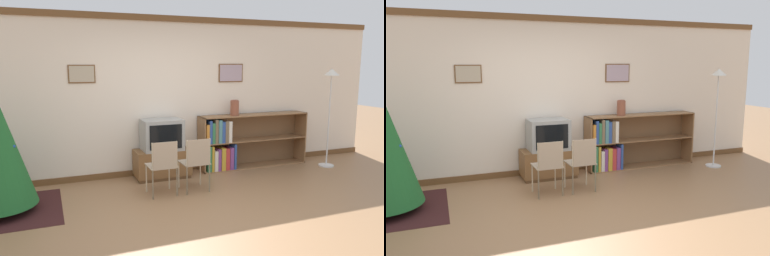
% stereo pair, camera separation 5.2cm
% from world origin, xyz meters
% --- Properties ---
extents(ground_plane, '(24.00, 24.00, 0.00)m').
position_xyz_m(ground_plane, '(0.00, 0.00, 0.00)').
color(ground_plane, '#936B47').
extents(wall_back, '(8.98, 0.11, 2.70)m').
position_xyz_m(wall_back, '(0.00, 2.16, 1.35)').
color(wall_back, silver).
rests_on(wall_back, ground_plane).
extents(area_rug, '(1.54, 1.39, 0.01)m').
position_xyz_m(area_rug, '(-2.42, 1.15, 0.00)').
color(area_rug, '#381919').
rests_on(area_rug, ground_plane).
extents(tv_console, '(0.92, 0.48, 0.48)m').
position_xyz_m(tv_console, '(0.00, 1.85, 0.24)').
color(tv_console, brown).
rests_on(tv_console, ground_plane).
extents(television, '(0.66, 0.47, 0.51)m').
position_xyz_m(television, '(0.00, 1.85, 0.74)').
color(television, '#9E9E99').
rests_on(television, tv_console).
extents(folding_chair_left, '(0.40, 0.40, 0.82)m').
position_xyz_m(folding_chair_left, '(-0.26, 0.97, 0.47)').
color(folding_chair_left, tan).
rests_on(folding_chair_left, ground_plane).
extents(folding_chair_right, '(0.40, 0.40, 0.82)m').
position_xyz_m(folding_chair_right, '(0.26, 0.97, 0.47)').
color(folding_chair_right, tan).
rests_on(folding_chair_right, ground_plane).
extents(bookshelf, '(2.14, 0.36, 0.98)m').
position_xyz_m(bookshelf, '(1.40, 1.92, 0.47)').
color(bookshelf, olive).
rests_on(bookshelf, ground_plane).
extents(vase, '(0.16, 0.16, 0.28)m').
position_xyz_m(vase, '(1.40, 1.92, 1.13)').
color(vase, brown).
rests_on(vase, bookshelf).
extents(standing_lamp, '(0.28, 0.28, 1.82)m').
position_xyz_m(standing_lamp, '(3.09, 1.40, 1.39)').
color(standing_lamp, silver).
rests_on(standing_lamp, ground_plane).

